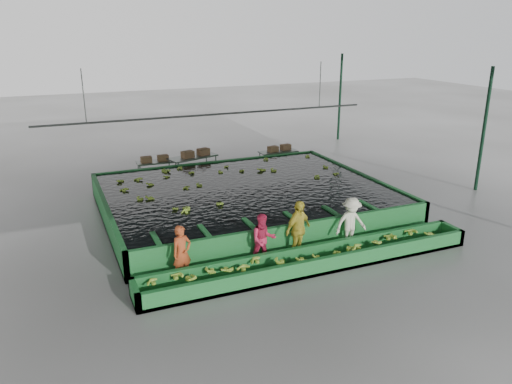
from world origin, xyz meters
name	(u,v)px	position (x,y,z in m)	size (l,w,h in m)	color
ground	(262,224)	(0.00, 0.00, 0.00)	(80.00, 80.00, 0.00)	slate
shed_roof	(262,75)	(0.00, 0.00, 5.00)	(20.00, 22.00, 0.04)	slate
shed_posts	(262,153)	(0.00, 0.00, 2.50)	(20.00, 22.00, 5.00)	black
flotation_tank	(245,198)	(0.00, 1.50, 0.45)	(10.00, 8.00, 0.90)	#1D6D2E
tank_water	(245,188)	(0.00, 1.50, 0.85)	(9.70, 7.70, 0.00)	black
sorting_trough	(313,260)	(0.00, -3.60, 0.25)	(10.00, 1.00, 0.50)	#1D6D2E
cableway_rail	(213,114)	(0.00, 5.00, 3.00)	(0.08, 0.08, 14.00)	#59605B
rail_hanger_left	(84,96)	(-5.00, 5.00, 4.00)	(0.04, 0.04, 2.00)	#59605B
rail_hanger_right	(320,85)	(5.00, 5.00, 4.00)	(0.04, 0.04, 2.00)	#59605B
worker_a	(182,253)	(-3.52, -2.80, 0.76)	(0.56, 0.37, 1.52)	#C24B22
worker_b	(263,240)	(-1.18, -2.80, 0.75)	(0.73, 0.57, 1.50)	#D92750
worker_c	(298,230)	(-0.08, -2.80, 0.87)	(1.02, 0.43, 1.74)	gold
worker_d	(351,223)	(1.72, -2.80, 0.80)	(1.03, 0.59, 1.59)	white
packing_table_left	(159,170)	(-2.08, 6.60, 0.42)	(1.85, 0.74, 0.84)	#59605B
packing_table_mid	(193,167)	(-0.60, 6.27, 0.49)	(2.18, 0.87, 0.99)	#59605B
packing_table_right	(278,159)	(3.61, 6.29, 0.41)	(1.82, 0.73, 0.83)	#59605B
box_stack_left	(155,162)	(-2.23, 6.57, 0.84)	(1.19, 0.33, 0.26)	brown
box_stack_mid	(196,156)	(-0.47, 6.24, 0.99)	(1.32, 0.37, 0.28)	brown
box_stack_right	(279,151)	(3.69, 6.33, 0.83)	(1.20, 0.33, 0.26)	brown
floating_bananas	(237,182)	(0.00, 2.30, 0.85)	(9.07, 6.19, 0.12)	#8BB631
trough_bananas	(314,255)	(0.00, -3.60, 0.40)	(9.33, 0.62, 0.12)	#8BB631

